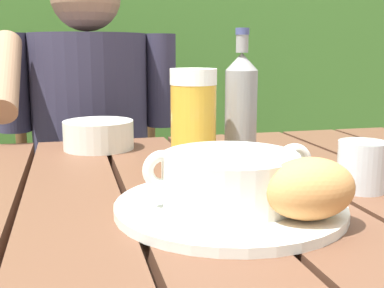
# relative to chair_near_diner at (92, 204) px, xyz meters

# --- Properties ---
(dining_table) EXTENTS (1.31, 0.99, 0.77)m
(dining_table) POSITION_rel_chair_near_diner_xyz_m (0.09, -0.93, 0.20)
(dining_table) COLOR brown
(dining_table) RESTS_ON ground_plane
(hedge_backdrop) EXTENTS (3.39, 0.99, 2.70)m
(hedge_backdrop) POSITION_rel_chair_near_diner_xyz_m (0.02, 0.83, 0.70)
(hedge_backdrop) COLOR #44792E
(hedge_backdrop) RESTS_ON ground_plane
(chair_near_diner) EXTENTS (0.47, 0.43, 0.99)m
(chair_near_diner) POSITION_rel_chair_near_diner_xyz_m (0.00, 0.00, 0.00)
(chair_near_diner) COLOR brown
(chair_near_diner) RESTS_ON ground_plane
(person_eating) EXTENTS (0.48, 0.47, 1.23)m
(person_eating) POSITION_rel_chair_near_diner_xyz_m (-0.00, -0.20, 0.24)
(person_eating) COLOR #333046
(person_eating) RESTS_ON ground_plane
(serving_plate) EXTENTS (0.30, 0.30, 0.01)m
(serving_plate) POSITION_rel_chair_near_diner_xyz_m (0.14, -0.98, 0.30)
(serving_plate) COLOR white
(serving_plate) RESTS_ON dining_table
(soup_bowl) EXTENTS (0.22, 0.17, 0.07)m
(soup_bowl) POSITION_rel_chair_near_diner_xyz_m (0.14, -0.98, 0.34)
(soup_bowl) COLOR white
(soup_bowl) RESTS_ON serving_plate
(bread_roll) EXTENTS (0.12, 0.09, 0.07)m
(bread_roll) POSITION_rel_chair_near_diner_xyz_m (0.21, -1.06, 0.34)
(bread_roll) COLOR tan
(bread_roll) RESTS_ON serving_plate
(beer_glass) EXTENTS (0.08, 0.08, 0.17)m
(beer_glass) POSITION_rel_chair_near_diner_xyz_m (0.15, -0.75, 0.38)
(beer_glass) COLOR gold
(beer_glass) RESTS_ON dining_table
(beer_bottle) EXTENTS (0.06, 0.06, 0.24)m
(beer_bottle) POSITION_rel_chair_near_diner_xyz_m (0.25, -0.71, 0.39)
(beer_bottle) COLOR gray
(beer_bottle) RESTS_ON dining_table
(water_glass_small) EXTENTS (0.07, 0.07, 0.07)m
(water_glass_small) POSITION_rel_chair_near_diner_xyz_m (0.36, -0.94, 0.33)
(water_glass_small) COLOR silver
(water_glass_small) RESTS_ON dining_table
(table_knife) EXTENTS (0.15, 0.03, 0.01)m
(table_knife) POSITION_rel_chair_near_diner_xyz_m (0.28, -0.90, 0.29)
(table_knife) COLOR silver
(table_knife) RESTS_ON dining_table
(diner_bowl) EXTENTS (0.14, 0.14, 0.06)m
(diner_bowl) POSITION_rel_chair_near_diner_xyz_m (0.00, -0.54, 0.32)
(diner_bowl) COLOR white
(diner_bowl) RESTS_ON dining_table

